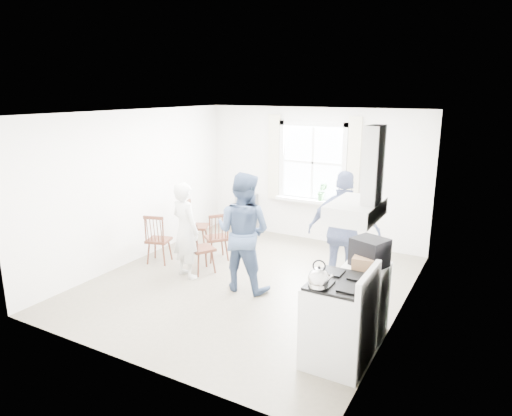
% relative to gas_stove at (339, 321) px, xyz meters
% --- Properties ---
extents(room_shell, '(4.62, 5.12, 2.64)m').
position_rel_gas_stove_xyz_m(room_shell, '(-1.91, 1.35, 0.82)').
color(room_shell, '#7A715E').
rests_on(room_shell, ground).
extents(window_assembly, '(1.88, 0.24, 1.70)m').
position_rel_gas_stove_xyz_m(window_assembly, '(-1.91, 3.80, 0.98)').
color(window_assembly, white).
rests_on(window_assembly, room_shell).
extents(range_hood, '(0.45, 0.76, 0.94)m').
position_rel_gas_stove_xyz_m(range_hood, '(0.16, -0.00, 1.42)').
color(range_hood, white).
rests_on(range_hood, room_shell).
extents(shelf_unit, '(0.40, 0.30, 0.80)m').
position_rel_gas_stove_xyz_m(shelf_unit, '(-3.31, 3.68, -0.08)').
color(shelf_unit, slate).
rests_on(shelf_unit, ground).
extents(gas_stove, '(0.68, 0.76, 1.12)m').
position_rel_gas_stove_xyz_m(gas_stove, '(0.00, 0.00, 0.00)').
color(gas_stove, silver).
rests_on(gas_stove, ground).
extents(kettle, '(0.22, 0.22, 0.31)m').
position_rel_gas_stove_xyz_m(kettle, '(-0.15, -0.28, 0.57)').
color(kettle, silver).
rests_on(kettle, gas_stove).
extents(low_cabinet, '(0.50, 0.55, 0.90)m').
position_rel_gas_stove_xyz_m(low_cabinet, '(0.07, 0.70, -0.03)').
color(low_cabinet, white).
rests_on(low_cabinet, ground).
extents(stereo_stack, '(0.46, 0.44, 0.33)m').
position_rel_gas_stove_xyz_m(stereo_stack, '(0.10, 0.71, 0.58)').
color(stereo_stack, black).
rests_on(stereo_stack, low_cabinet).
extents(cardboard_box, '(0.26, 0.20, 0.16)m').
position_rel_gas_stove_xyz_m(cardboard_box, '(0.08, 0.52, 0.49)').
color(cardboard_box, '#946B47').
rests_on(cardboard_box, low_cabinet).
extents(windsor_chair_a, '(0.46, 0.45, 0.88)m').
position_rel_gas_stove_xyz_m(windsor_chair_a, '(-3.69, 1.27, 0.05)').
color(windsor_chair_a, '#472216').
rests_on(windsor_chair_a, ground).
extents(windsor_chair_b, '(0.50, 0.50, 0.88)m').
position_rel_gas_stove_xyz_m(windsor_chair_b, '(-2.85, 1.28, 0.05)').
color(windsor_chair_b, '#472216').
rests_on(windsor_chair_b, ground).
extents(windsor_chair_c, '(0.51, 0.51, 0.87)m').
position_rel_gas_stove_xyz_m(windsor_chair_c, '(-2.85, 1.90, 0.05)').
color(windsor_chair_c, '#472216').
rests_on(windsor_chair_c, ground).
extents(person_left, '(0.71, 0.71, 1.54)m').
position_rel_gas_stove_xyz_m(person_left, '(-2.92, 1.10, 0.29)').
color(person_left, silver).
rests_on(person_left, ground).
extents(person_mid, '(0.90, 0.90, 1.78)m').
position_rel_gas_stove_xyz_m(person_mid, '(-1.89, 1.15, 0.41)').
color(person_mid, '#3F5276').
rests_on(person_mid, ground).
extents(person_right, '(1.25, 1.25, 1.80)m').
position_rel_gas_stove_xyz_m(person_right, '(-0.59, 1.84, 0.42)').
color(person_right, navy).
rests_on(person_right, ground).
extents(potted_plant, '(0.24, 0.24, 0.35)m').
position_rel_gas_stove_xyz_m(potted_plant, '(-1.66, 3.71, 0.54)').
color(potted_plant, '#316F33').
rests_on(potted_plant, window_assembly).
extents(windsor_chair_d, '(0.51, 0.51, 0.92)m').
position_rel_gas_stove_xyz_m(windsor_chair_d, '(-3.67, 2.25, 0.08)').
color(windsor_chair_d, '#472216').
rests_on(windsor_chair_d, ground).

